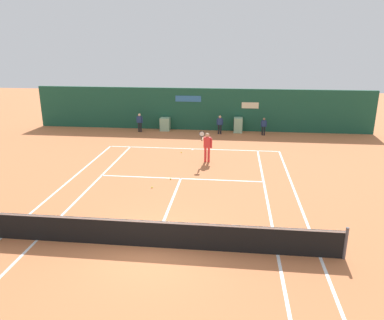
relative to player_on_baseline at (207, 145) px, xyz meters
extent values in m
plane|color=#C67042|center=(-1.07, -9.17, -0.98)|extent=(80.00, 80.00, 0.00)
cube|color=white|center=(-1.07, 2.53, -0.98)|extent=(10.60, 0.10, 0.01)
cube|color=white|center=(-6.37, -9.17, -0.98)|extent=(0.10, 23.40, 0.01)
cube|color=white|center=(-5.07, -9.17, -0.98)|extent=(0.10, 23.40, 0.01)
cube|color=white|center=(2.93, -9.17, -0.98)|extent=(0.10, 23.40, 0.01)
cube|color=white|center=(4.23, -9.17, -0.98)|extent=(0.10, 23.40, 0.01)
cube|color=white|center=(-1.07, -2.77, -0.98)|extent=(8.00, 0.10, 0.01)
cube|color=white|center=(-1.07, -5.97, -0.98)|extent=(0.10, 6.40, 0.01)
cube|color=white|center=(-1.07, 2.38, -0.98)|extent=(0.10, 0.24, 0.01)
cylinder|color=#4C4C51|center=(4.93, -9.17, -0.45)|extent=(0.10, 0.10, 1.07)
cube|color=black|center=(-1.07, -9.17, -0.51)|extent=(12.00, 0.03, 0.95)
cube|color=white|center=(-1.07, -9.17, -0.06)|extent=(12.00, 0.04, 0.06)
cube|color=#194C38|center=(-1.07, 7.83, 0.58)|extent=(25.00, 0.24, 3.11)
cube|color=#2D6BA8|center=(-1.98, 7.69, 1.37)|extent=(1.91, 0.02, 0.44)
cube|color=beige|center=(2.57, 7.69, 0.96)|extent=(1.23, 0.02, 0.44)
cube|color=#8CB793|center=(-3.68, 7.28, -0.50)|extent=(0.71, 0.70, 0.97)
cube|color=#8CB793|center=(1.74, 7.28, -0.43)|extent=(0.62, 0.70, 1.09)
cylinder|color=red|center=(0.10, 0.02, -0.56)|extent=(0.14, 0.14, 0.83)
cylinder|color=red|center=(-0.09, 0.03, -0.56)|extent=(0.14, 0.14, 0.83)
cube|color=red|center=(0.01, 0.03, 0.14)|extent=(0.38, 0.22, 0.58)
sphere|color=tan|center=(0.01, 0.03, 0.55)|extent=(0.23, 0.23, 0.23)
cylinder|color=red|center=(0.24, 0.02, 0.10)|extent=(0.09, 0.09, 0.56)
cylinder|color=tan|center=(-0.23, -0.25, 0.38)|extent=(0.10, 0.56, 0.09)
cylinder|color=black|center=(-0.24, -0.53, 0.49)|extent=(0.03, 0.03, 0.22)
torus|color=black|center=(-0.24, -0.53, 0.74)|extent=(0.30, 0.03, 0.30)
cylinder|color=silver|center=(-0.24, -0.53, 0.74)|extent=(0.26, 0.01, 0.26)
cylinder|color=black|center=(3.61, 6.60, -0.66)|extent=(0.10, 0.10, 0.64)
cylinder|color=black|center=(3.47, 6.61, -0.66)|extent=(0.10, 0.10, 0.64)
cube|color=navy|center=(3.54, 6.61, -0.12)|extent=(0.29, 0.17, 0.45)
sphere|color=#8C664C|center=(3.54, 6.61, 0.19)|extent=(0.18, 0.18, 0.18)
cylinder|color=navy|center=(3.72, 6.60, -0.15)|extent=(0.07, 0.07, 0.43)
cylinder|color=navy|center=(3.36, 6.61, -0.15)|extent=(0.07, 0.07, 0.43)
cylinder|color=black|center=(-5.37, 6.61, -0.63)|extent=(0.11, 0.11, 0.70)
cylinder|color=black|center=(-5.52, 6.61, -0.63)|extent=(0.11, 0.11, 0.70)
cube|color=navy|center=(-5.45, 6.61, -0.04)|extent=(0.31, 0.17, 0.49)
sphere|color=beige|center=(-5.45, 6.61, 0.30)|extent=(0.19, 0.19, 0.19)
cylinder|color=navy|center=(-5.25, 6.61, -0.07)|extent=(0.07, 0.07, 0.47)
cylinder|color=navy|center=(-5.64, 6.61, -0.07)|extent=(0.07, 0.07, 0.47)
cylinder|color=black|center=(0.51, 6.60, -0.64)|extent=(0.11, 0.11, 0.69)
cylinder|color=black|center=(0.35, 6.61, -0.64)|extent=(0.11, 0.11, 0.69)
cube|color=navy|center=(0.43, 6.61, -0.05)|extent=(0.31, 0.18, 0.48)
sphere|color=tan|center=(0.43, 6.61, 0.28)|extent=(0.19, 0.19, 0.19)
cylinder|color=navy|center=(0.62, 6.60, -0.09)|extent=(0.07, 0.07, 0.46)
cylinder|color=navy|center=(0.24, 6.61, -0.09)|extent=(0.07, 0.07, 0.46)
sphere|color=#CCE033|center=(-1.54, -2.94, -0.95)|extent=(0.07, 0.07, 0.07)
sphere|color=#CCE033|center=(-2.20, -4.13, -0.95)|extent=(0.07, 0.07, 0.07)
sphere|color=#CCE033|center=(-1.66, 1.57, -0.95)|extent=(0.07, 0.07, 0.07)
camera|label=1|loc=(1.40, -19.69, 5.45)|focal=34.90mm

